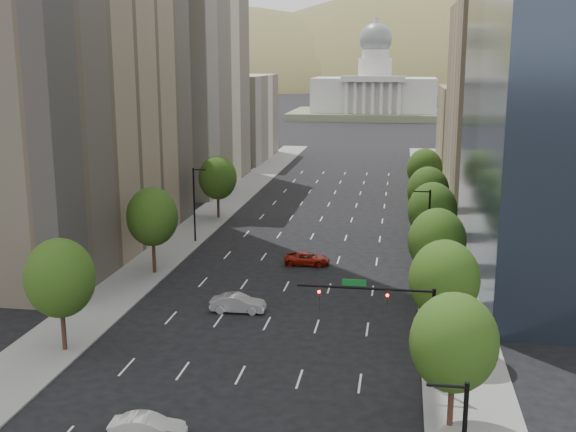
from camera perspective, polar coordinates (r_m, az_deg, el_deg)
The scene contains 23 objects.
sidewalk_left at distance 82.37m, azimuth -9.72°, elevation -2.83°, with size 6.00×200.00×0.15m, color slate.
sidewalk_right at distance 78.27m, azimuth 12.36°, elevation -3.76°, with size 6.00×200.00×0.15m, color slate.
midrise_cream_left at distance 123.40m, azimuth -7.80°, elevation 10.50°, with size 14.00×30.00×35.00m, color beige.
filler_left at distance 155.74m, azimuth -4.18°, elevation 7.84°, with size 14.00×26.00×18.00m, color beige.
parking_tan_right at distance 116.17m, azimuth 16.40°, elevation 8.75°, with size 14.00×30.00×30.00m, color #8C7759.
filler_right at distance 149.41m, azimuth 14.70°, elevation 6.89°, with size 14.00×26.00×16.00m, color #8C7759.
tree_right_0 at distance 43.39m, azimuth 13.11°, elevation -9.81°, with size 5.20×5.20×8.39m.
tree_right_1 at distance 53.61m, azimuth 12.36°, elevation -5.02°, with size 5.20×5.20×8.75m.
tree_right_2 at distance 65.18m, azimuth 11.81°, elevation -1.98°, with size 5.20×5.20×8.61m.
tree_right_3 at distance 76.79m, azimuth 11.44°, elevation 0.44°, with size 5.20×5.20×8.89m.
tree_right_4 at distance 90.61m, azimuth 11.11°, elevation 2.01°, with size 5.20×5.20×8.46m.
tree_right_5 at distance 106.33m, azimuth 10.85°, elevation 3.71°, with size 5.20×5.20×8.75m.
tree_left_0 at distance 55.45m, azimuth -17.75°, elevation -4.74°, with size 5.20×5.20×8.75m.
tree_left_1 at distance 73.15m, azimuth -10.78°, elevation -0.07°, with size 5.20×5.20×8.97m.
tree_left_2 at distance 97.60m, azimuth -5.63°, elevation 3.06°, with size 5.20×5.20×8.68m.
streetlight_rn at distance 72.13m, azimuth 11.10°, elevation -1.18°, with size 1.70×0.20×9.00m.
streetlight_ln at distance 85.29m, azimuth -7.46°, elevation 1.07°, with size 1.70×0.20×9.00m.
traffic_signal at distance 48.00m, azimuth 8.53°, elevation -7.68°, with size 9.12×0.40×7.38m.
capitol at distance 265.32m, azimuth 6.90°, elevation 9.62°, with size 60.00×40.00×35.20m.
foothills at distance 617.81m, azimuth 11.37°, elevation 6.77°, with size 720.00×413.00×263.00m.
car_white at distance 43.81m, azimuth -11.15°, elevation -16.24°, with size 1.54×4.42×1.46m, color silver.
car_silver at distance 62.58m, azimuth -4.01°, elevation -6.97°, with size 1.67×4.79×1.58m, color #A7A7AD.
car_red_far at distance 76.36m, azimuth 1.54°, elevation -3.41°, with size 2.23×4.83×1.34m, color maroon.
Camera 1 is at (10.60, -15.08, 21.65)m, focal length 44.55 mm.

